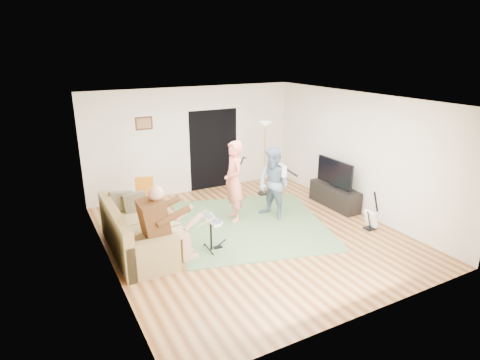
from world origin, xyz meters
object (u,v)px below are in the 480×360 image
singer (234,181)px  torchiere_lamp (265,145)px  guitarist (274,184)px  television (335,172)px  sofa (132,237)px  dining_chair (145,206)px  drum_kit (211,236)px  guitar_spare (371,219)px  tv_cabinet (335,196)px

singer → torchiere_lamp: torchiere_lamp is taller
guitarist → television: (1.62, -0.11, 0.06)m
sofa → dining_chair: 1.38m
drum_kit → singer: size_ratio=0.38×
sofa → guitarist: 3.17m
sofa → drum_kit: bearing=-26.6°
singer → dining_chair: bearing=-107.5°
sofa → torchiere_lamp: 4.17m
guitarist → dining_chair: 2.83m
guitar_spare → tv_cabinet: 1.37m
singer → dining_chair: (-1.73, 0.84, -0.54)m
singer → guitarist: singer is taller
torchiere_lamp → tv_cabinet: size_ratio=1.34×
tv_cabinet → television: size_ratio=1.23×
guitar_spare → torchiere_lamp: torchiere_lamp is taller
sofa → television: bearing=-0.3°
guitarist → torchiere_lamp: (0.63, 1.40, 0.50)m
drum_kit → sofa: bearing=153.4°
drum_kit → television: television is taller
drum_kit → tv_cabinet: bearing=10.2°
singer → guitarist: 0.87m
singer → torchiere_lamp: 1.85m
television → tv_cabinet: bearing=0.0°
sofa → singer: size_ratio=1.25×
guitar_spare → sofa: bearing=163.3°
drum_kit → television: 3.55m
guitarist → television: guitarist is taller
torchiere_lamp → television: 1.85m
guitarist → television: size_ratio=1.39×
singer → guitarist: (0.81, -0.32, -0.09)m
guitarist → television: 1.62m
singer → television: (2.42, -0.43, -0.03)m
guitar_spare → torchiere_lamp: (-0.84, 2.87, 1.05)m
singer → tv_cabinet: bearing=88.5°
dining_chair → tv_cabinet: bearing=1.0°
guitarist → drum_kit: bearing=-85.3°
television → dining_chair: bearing=163.1°
singer → dining_chair: 2.00m
tv_cabinet → television: (-0.05, 0.00, 0.60)m
drum_kit → torchiere_lamp: 3.41m
guitar_spare → television: television is taller
singer → television: bearing=88.3°
torchiere_lamp → tv_cabinet: (1.03, -1.51, -1.04)m
guitar_spare → drum_kit: bearing=167.5°
sofa → dining_chair: (0.59, 1.24, 0.04)m
tv_cabinet → guitarist: bearing=176.2°
sofa → torchiere_lamp: torchiere_lamp is taller
drum_kit → torchiere_lamp: size_ratio=0.36×
singer → tv_cabinet: (2.47, -0.43, -0.63)m
drum_kit → guitarist: bearing=22.0°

